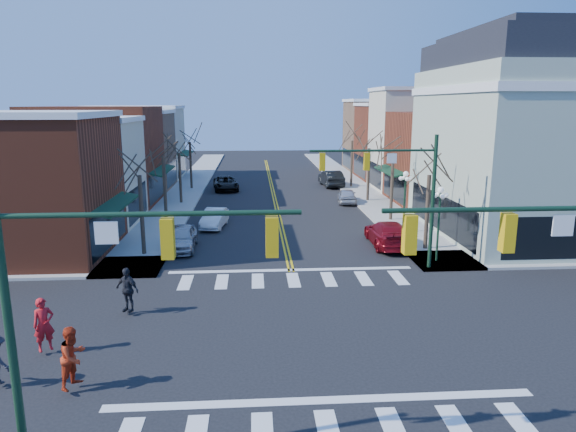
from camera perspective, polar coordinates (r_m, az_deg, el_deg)
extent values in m
plane|color=black|center=(20.42, 1.99, -12.93)|extent=(160.00, 160.00, 0.00)
cube|color=#9E9B93|center=(39.91, -13.60, -0.50)|extent=(3.50, 70.00, 0.15)
cube|color=#9E9B93|center=(40.75, 11.43, -0.14)|extent=(3.50, 70.00, 0.15)
cube|color=maroon|center=(33.36, -27.85, 2.79)|extent=(10.00, 8.50, 8.00)
cube|color=beige|center=(40.53, -23.46, 4.30)|extent=(10.00, 7.00, 7.50)
cube|color=maroon|center=(48.04, -20.38, 6.26)|extent=(10.00, 9.00, 8.50)
cube|color=#89674B|center=(56.00, -18.00, 6.83)|extent=(10.00, 7.50, 7.80)
cube|color=beige|center=(63.50, -16.34, 7.70)|extent=(10.00, 8.00, 8.20)
cube|color=maroon|center=(47.67, 17.71, 6.10)|extent=(10.00, 8.50, 8.00)
cube|color=beige|center=(54.84, 14.83, 8.07)|extent=(10.00, 7.00, 10.00)
cube|color=maroon|center=(62.03, 12.59, 7.94)|extent=(10.00, 8.00, 8.50)
cube|color=#89674B|center=(69.71, 10.75, 8.68)|extent=(10.00, 8.00, 9.00)
cube|color=#A4B39B|center=(37.82, 25.49, 6.28)|extent=(12.00, 14.00, 11.00)
cube|color=white|center=(37.69, 26.08, 12.48)|extent=(12.25, 14.25, 0.50)
cube|color=black|center=(37.81, 26.42, 15.95)|extent=(11.40, 13.40, 1.80)
cube|color=black|center=(37.92, 26.58, 17.60)|extent=(9.80, 11.80, 0.60)
cylinder|color=#14331E|center=(13.28, -28.46, -11.92)|extent=(0.20, 0.20, 7.20)
cylinder|color=#14331E|center=(11.42, -14.96, 0.20)|extent=(6.50, 0.12, 0.12)
cube|color=gold|center=(11.49, -13.22, -2.46)|extent=(0.28, 0.28, 0.90)
cube|color=gold|center=(11.34, -1.79, -2.32)|extent=(0.28, 0.28, 0.90)
cylinder|color=#14331E|center=(12.75, 24.72, 0.72)|extent=(6.50, 0.12, 0.12)
cube|color=gold|center=(12.71, 23.21, -1.72)|extent=(0.28, 0.28, 0.90)
cube|color=gold|center=(11.86, 13.36, -2.00)|extent=(0.28, 0.28, 0.90)
cylinder|color=#14331E|center=(27.88, 15.77, 1.30)|extent=(0.20, 0.20, 7.20)
cylinder|color=#14331E|center=(26.57, 9.46, 7.18)|extent=(6.50, 0.12, 0.12)
cube|color=gold|center=(26.56, 8.73, 6.01)|extent=(0.28, 0.28, 0.90)
cube|color=gold|center=(26.16, 3.83, 6.03)|extent=(0.28, 0.28, 0.90)
cylinder|color=#14331E|center=(29.49, 16.35, -1.32)|extent=(0.12, 0.12, 4.00)
sphere|color=white|center=(29.07, 16.61, 2.80)|extent=(0.36, 0.36, 0.36)
cylinder|color=#14331E|center=(35.51, 12.79, 1.14)|extent=(0.12, 0.12, 4.00)
sphere|color=white|center=(35.17, 12.96, 4.58)|extent=(0.36, 0.36, 0.36)
cylinder|color=#382B21|center=(30.73, -15.92, -0.03)|extent=(0.24, 0.24, 4.76)
cylinder|color=#382B21|center=(38.42, -13.52, 2.73)|extent=(0.24, 0.24, 5.04)
cylinder|color=#382B21|center=(46.27, -11.89, 4.09)|extent=(0.24, 0.24, 4.55)
cylinder|color=#382B21|center=(54.12, -10.75, 5.49)|extent=(0.24, 0.24, 4.90)
cylinder|color=#382B21|center=(31.78, 15.20, 0.29)|extent=(0.24, 0.24, 4.62)
cylinder|color=#382B21|center=(39.25, 11.47, 3.13)|extent=(0.24, 0.24, 5.18)
cylinder|color=#382B21|center=(46.95, 8.91, 4.50)|extent=(0.24, 0.24, 4.83)
cylinder|color=#382B21|center=(54.71, 7.08, 5.73)|extent=(0.24, 0.24, 4.97)
imported|color=#A3A2A7|center=(31.91, -11.79, -2.39)|extent=(1.83, 4.39, 1.48)
imported|color=white|center=(37.31, -8.18, -0.24)|extent=(1.94, 4.16, 1.32)
imported|color=black|center=(53.29, -6.92, 3.63)|extent=(2.96, 5.40, 1.43)
imported|color=maroon|center=(32.68, 11.04, -1.93)|extent=(2.32, 5.44, 1.56)
imported|color=silver|center=(46.28, 6.57, 2.25)|extent=(2.01, 4.04, 1.32)
imported|color=black|center=(55.56, 4.81, 4.19)|extent=(2.27, 5.36, 1.72)
imported|color=red|center=(20.37, -25.50, -10.83)|extent=(0.85, 0.78, 1.94)
imported|color=#BA2F13|center=(17.60, -22.76, -14.23)|extent=(1.05, 1.16, 1.95)
imported|color=black|center=(22.74, -17.44, -7.80)|extent=(1.21, 0.95, 1.92)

